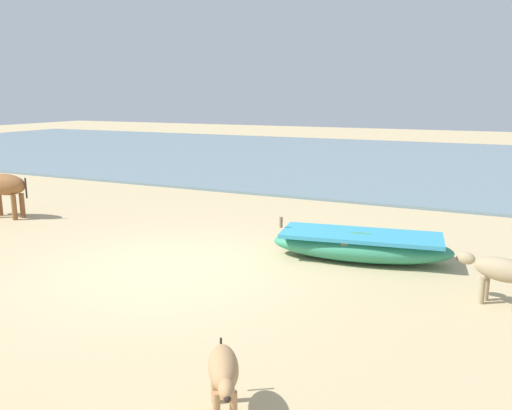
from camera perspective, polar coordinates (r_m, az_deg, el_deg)
name	(u,v)px	position (r m, az deg, el deg)	size (l,w,h in m)	color
ground	(170,268)	(9.21, -9.30, -6.75)	(80.00, 80.00, 0.00)	tan
sea_water	(380,160)	(24.52, 13.33, 4.78)	(60.00, 20.00, 0.08)	slate
fishing_boat_2	(360,246)	(9.61, 11.24, -4.32)	(3.30, 1.50, 0.70)	#338C66
cow_adult_brown	(3,186)	(14.00, -25.72, 1.86)	(1.65, 0.60, 1.07)	brown
calf_near_tan	(223,372)	(5.01, -3.54, -17.57)	(0.67, 0.89, 0.63)	tan
calf_far_dun	(500,271)	(8.13, 24.90, -6.51)	(1.06, 0.55, 0.70)	tan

